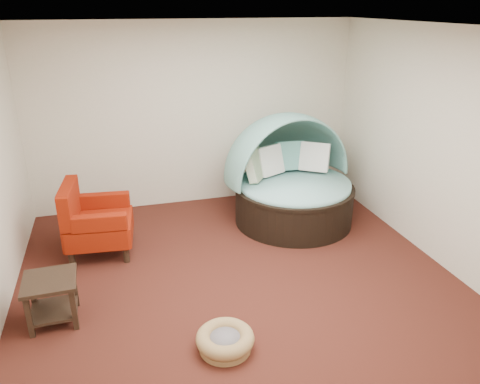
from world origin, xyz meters
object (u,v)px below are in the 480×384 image
object	(u,v)px
pet_basket	(225,340)
red_armchair	(94,221)
canopy_daybed	(291,173)
side_table	(52,294)

from	to	relation	value
pet_basket	red_armchair	xyz separation A→B (m)	(-1.15, 2.24, 0.34)
pet_basket	red_armchair	distance (m)	2.54
pet_basket	red_armchair	bearing A→B (deg)	117.27
canopy_daybed	red_armchair	bearing A→B (deg)	175.07
canopy_daybed	red_armchair	distance (m)	2.80
side_table	canopy_daybed	bearing A→B (deg)	27.10
red_armchair	side_table	bearing A→B (deg)	-101.22
canopy_daybed	red_armchair	xyz separation A→B (m)	(-2.77, -0.28, -0.29)
canopy_daybed	red_armchair	size ratio (longest dim) A/B	2.16
pet_basket	side_table	bearing A→B (deg)	150.45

